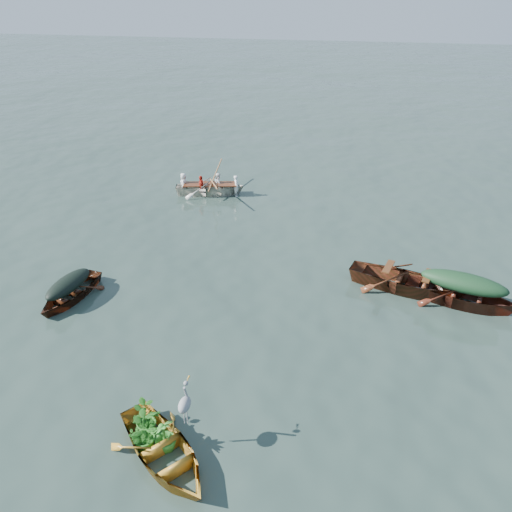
{
  "coord_description": "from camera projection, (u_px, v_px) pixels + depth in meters",
  "views": [
    {
      "loc": [
        1.76,
        -9.72,
        7.89
      ],
      "look_at": [
        -0.93,
        3.3,
        0.5
      ],
      "focal_mm": 35.0,
      "sensor_mm": 36.0,
      "label": 1
    }
  ],
  "objects": [
    {
      "name": "dinghy_weeds",
      "position": [
        148.0,
        414.0,
        9.38
      ],
      "size": [
        1.14,
        1.12,
        0.6
      ],
      "primitive_type": "imported",
      "rotation": [
        0.0,
        0.0,
        0.86
      ],
      "color": "#1F661A",
      "rests_on": "yellow_dinghy"
    },
    {
      "name": "yellow_dinghy",
      "position": [
        164.0,
        460.0,
        9.35
      ],
      "size": [
        3.35,
        3.15,
        0.87
      ],
      "primitive_type": "imported",
      "rotation": [
        0.0,
        0.0,
        0.86
      ],
      "color": "#B79123",
      "rests_on": "ground"
    },
    {
      "name": "dark_covered_boat",
      "position": [
        71.0,
        299.0,
        14.06
      ],
      "size": [
        1.61,
        3.21,
        0.73
      ],
      "primitive_type": "imported",
      "rotation": [
        0.0,
        0.0,
        -0.16
      ],
      "color": "#41240F",
      "rests_on": "ground"
    },
    {
      "name": "green_tarp_boat",
      "position": [
        459.0,
        304.0,
        13.84
      ],
      "size": [
        4.34,
        2.36,
        0.95
      ],
      "primitive_type": "imported",
      "rotation": [
        0.0,
        0.0,
        1.3
      ],
      "color": "#511C13",
      "rests_on": "ground"
    },
    {
      "name": "rowers",
      "position": [
        210.0,
        175.0,
        20.46
      ],
      "size": [
        2.96,
        1.66,
        0.76
      ],
      "primitive_type": "imported",
      "rotation": [
        0.0,
        0.0,
        1.79
      ],
      "color": "white",
      "rests_on": "rowed_boat"
    },
    {
      "name": "thwart_benches",
      "position": [
        407.0,
        274.0,
        14.17
      ],
      "size": [
        2.41,
        1.42,
        0.04
      ],
      "primitive_type": null,
      "rotation": [
        0.0,
        0.0,
        1.3
      ],
      "color": "#4B2811",
      "rests_on": "open_wooden_boat"
    },
    {
      "name": "oars",
      "position": [
        210.0,
        183.0,
        20.63
      ],
      "size": [
        1.15,
        2.67,
        0.06
      ],
      "primitive_type": null,
      "rotation": [
        0.0,
        0.0,
        1.79
      ],
      "color": "#8F5F36",
      "rests_on": "rowed_boat"
    },
    {
      "name": "ground",
      "position": [
        266.0,
        340.0,
        12.47
      ],
      "size": [
        140.0,
        140.0,
        0.0
      ],
      "primitive_type": "plane",
      "color": "#2C3E37",
      "rests_on": "ground"
    },
    {
      "name": "open_wooden_boat",
      "position": [
        405.0,
        291.0,
        14.44
      ],
      "size": [
        4.75,
        2.56,
        1.07
      ],
      "primitive_type": "imported",
      "rotation": [
        0.0,
        0.0,
        1.3
      ],
      "color": "maroon",
      "rests_on": "ground"
    },
    {
      "name": "dark_tarp_cover",
      "position": [
        68.0,
        282.0,
        13.79
      ],
      "size": [
        0.89,
        1.77,
        0.4
      ],
      "primitive_type": "ellipsoid",
      "rotation": [
        0.0,
        0.0,
        -0.16
      ],
      "color": "black",
      "rests_on": "dark_covered_boat"
    },
    {
      "name": "rowed_boat",
      "position": [
        210.0,
        195.0,
        20.87
      ],
      "size": [
        4.15,
        2.04,
        0.93
      ],
      "primitive_type": "imported",
      "rotation": [
        0.0,
        0.0,
        1.79
      ],
      "color": "silver",
      "rests_on": "ground"
    },
    {
      "name": "green_tarp_cover",
      "position": [
        464.0,
        282.0,
        13.48
      ],
      "size": [
        2.39,
        1.3,
        0.52
      ],
      "primitive_type": "ellipsoid",
      "rotation": [
        0.0,
        0.0,
        1.3
      ],
      "color": "#153519",
      "rests_on": "green_tarp_boat"
    },
    {
      "name": "heron",
      "position": [
        185.0,
        411.0,
        9.24
      ],
      "size": [
        0.49,
        0.47,
        0.92
      ],
      "primitive_type": null,
      "rotation": [
        0.0,
        0.0,
        0.86
      ],
      "color": "gray",
      "rests_on": "yellow_dinghy"
    }
  ]
}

